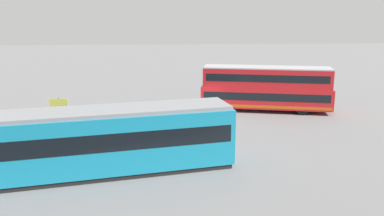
# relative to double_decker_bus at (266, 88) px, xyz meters

# --- Properties ---
(ground_plane) EXTENTS (160.00, 160.00, 0.00)m
(ground_plane) POSITION_rel_double_decker_bus_xyz_m (5.52, 1.87, -1.93)
(ground_plane) COLOR gray
(double_decker_bus) EXTENTS (11.11, 4.87, 3.77)m
(double_decker_bus) POSITION_rel_double_decker_bus_xyz_m (0.00, 0.00, 0.00)
(double_decker_bus) COLOR red
(double_decker_bus) RESTS_ON ground
(tram_yellow) EXTENTS (13.28, 5.19, 3.40)m
(tram_yellow) POSITION_rel_double_decker_bus_xyz_m (11.57, 12.68, -0.16)
(tram_yellow) COLOR teal
(tram_yellow) RESTS_ON ground
(pedestrian_near_railing) EXTENTS (0.38, 0.38, 1.68)m
(pedestrian_near_railing) POSITION_rel_double_decker_bus_xyz_m (7.98, 8.20, -0.96)
(pedestrian_near_railing) COLOR black
(pedestrian_near_railing) RESTS_ON ground
(pedestrian_railing) EXTENTS (8.72, 1.20, 1.08)m
(pedestrian_railing) POSITION_rel_double_decker_bus_xyz_m (10.16, 6.37, -1.18)
(pedestrian_railing) COLOR gray
(pedestrian_railing) RESTS_ON ground
(info_sign) EXTENTS (1.26, 0.25, 2.56)m
(info_sign) POSITION_rel_double_decker_bus_xyz_m (15.78, 5.50, -0.12)
(info_sign) COLOR slate
(info_sign) RESTS_ON ground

